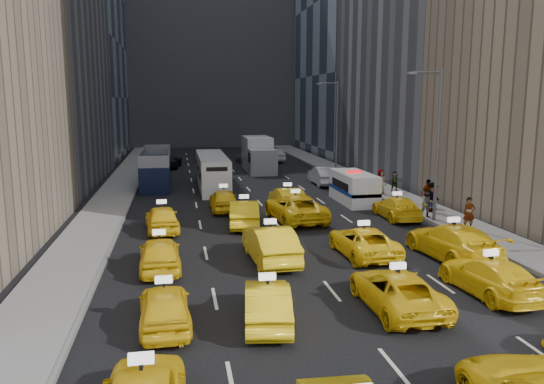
{
  "coord_description": "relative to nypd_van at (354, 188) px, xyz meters",
  "views": [
    {
      "loc": [
        -5.7,
        -16.71,
        7.24
      ],
      "look_at": [
        -0.37,
        12.97,
        2.0
      ],
      "focal_mm": 35.0,
      "sensor_mm": 36.0,
      "label": 1
    }
  ],
  "objects": [
    {
      "name": "double_decker",
      "position": [
        -14.14,
        10.61,
        0.45
      ],
      "size": [
        3.38,
        10.59,
        3.03
      ],
      "rotation": [
        0.0,
        0.0,
        0.1
      ],
      "color": "black",
      "rests_on": "ground"
    },
    {
      "name": "taxi_13",
      "position": [
        -8.62,
        -5.81,
        -0.28
      ],
      "size": [
        2.13,
        4.82,
        1.54
      ],
      "primitive_type": "imported",
      "rotation": [
        0.0,
        0.0,
        3.03
      ],
      "color": "yellow",
      "rests_on": "ground"
    },
    {
      "name": "misc_car_4",
      "position": [
        -1.08,
        26.19,
        -0.28
      ],
      "size": [
        2.24,
        4.85,
        1.54
      ],
      "primitive_type": "imported",
      "rotation": [
        0.0,
        0.0,
        3.28
      ],
      "color": "#ACB0B4",
      "rests_on": "ground"
    },
    {
      "name": "sidewalk_west",
      "position": [
        -17.14,
        6.06,
        -0.98
      ],
      "size": [
        3.0,
        90.0,
        0.15
      ],
      "primitive_type": "cube",
      "color": "gray",
      "rests_on": "ground"
    },
    {
      "name": "pedestrian_4",
      "position": [
        2.95,
        2.34,
        0.04
      ],
      "size": [
        1.03,
        0.77,
        1.87
      ],
      "primitive_type": "imported",
      "rotation": [
        0.0,
        0.0,
        0.32
      ],
      "color": "gray",
      "rests_on": "sidewalk_east"
    },
    {
      "name": "nypd_van",
      "position": [
        0.0,
        0.0,
        0.0
      ],
      "size": [
        2.71,
        5.62,
        2.32
      ],
      "rotation": [
        0.0,
        0.0,
        0.11
      ],
      "color": "white",
      "rests_on": "ground"
    },
    {
      "name": "pedestrian_2",
      "position": [
        3.66,
        -4.67,
        0.06
      ],
      "size": [
        1.34,
        0.98,
        1.91
      ],
      "primitive_type": "imported",
      "rotation": [
        0.0,
        0.0,
        0.43
      ],
      "color": "gray",
      "rests_on": "sidewalk_east"
    },
    {
      "name": "building_backdrop",
      "position": [
        -6.64,
        53.06,
        18.95
      ],
      "size": [
        30.0,
        12.0,
        40.0
      ],
      "primitive_type": "cube",
      "color": "slate",
      "rests_on": "ground"
    },
    {
      "name": "streetlight_far",
      "position": [
        2.55,
        13.06,
        3.87
      ],
      "size": [
        2.15,
        0.22,
        9.0
      ],
      "color": "#595B60",
      "rests_on": "ground"
    },
    {
      "name": "taxi_15",
      "position": [
        0.93,
        -5.44,
        -0.37
      ],
      "size": [
        2.03,
        4.73,
        1.36
      ],
      "primitive_type": "imported",
      "rotation": [
        0.0,
        0.0,
        3.11
      ],
      "color": "yellow",
      "rests_on": "ground"
    },
    {
      "name": "ground",
      "position": [
        -6.64,
        -18.94,
        -1.05
      ],
      "size": [
        160.0,
        160.0,
        0.0
      ],
      "primitive_type": "plane",
      "color": "black",
      "rests_on": "ground"
    },
    {
      "name": "pedestrian_3",
      "position": [
        4.11,
        -3.11,
        0.04
      ],
      "size": [
        1.21,
        0.89,
        1.88
      ],
      "primitive_type": "imported",
      "rotation": [
        0.0,
        0.0,
        0.4
      ],
      "color": "gray",
      "rests_on": "sidewalk_east"
    },
    {
      "name": "pedestrian_1",
      "position": [
        2.58,
        -6.17,
        -0.0
      ],
      "size": [
        0.95,
        0.65,
        1.8
      ],
      "primitive_type": "imported",
      "rotation": [
        0.0,
        0.0,
        -0.21
      ],
      "color": "gray",
      "rests_on": "sidewalk_east"
    },
    {
      "name": "taxi_16",
      "position": [
        -9.41,
        -1.23,
        -0.32
      ],
      "size": [
        1.78,
        4.32,
        1.47
      ],
      "primitive_type": "imported",
      "rotation": [
        0.0,
        0.0,
        3.15
      ],
      "color": "yellow",
      "rests_on": "ground"
    },
    {
      "name": "curb_east",
      "position": [
        2.41,
        6.06,
        -0.96
      ],
      "size": [
        0.15,
        90.0,
        0.18
      ],
      "primitive_type": "cube",
      "color": "slate",
      "rests_on": "ground"
    },
    {
      "name": "taxi_6",
      "position": [
        -4.91,
        -19.04,
        -0.37
      ],
      "size": [
        2.27,
        4.87,
        1.35
      ],
      "primitive_type": "imported",
      "rotation": [
        0.0,
        0.0,
        3.15
      ],
      "color": "yellow",
      "rests_on": "ground"
    },
    {
      "name": "misc_car_2",
      "position": [
        -4.42,
        25.36,
        -0.38
      ],
      "size": [
        2.42,
        4.79,
        1.33
      ],
      "primitive_type": "imported",
      "rotation": [
        0.0,
        0.0,
        3.27
      ],
      "color": "slate",
      "rests_on": "ground"
    },
    {
      "name": "curb_west",
      "position": [
        -15.69,
        6.06,
        -0.96
      ],
      "size": [
        0.15,
        90.0,
        0.18
      ],
      "primitive_type": "cube",
      "color": "slate",
      "rests_on": "ground"
    },
    {
      "name": "taxi_5",
      "position": [
        -9.58,
        -19.41,
        -0.37
      ],
      "size": [
        1.97,
        4.3,
        1.37
      ],
      "primitive_type": "imported",
      "rotation": [
        0.0,
        0.0,
        3.01
      ],
      "color": "yellow",
      "rests_on": "ground"
    },
    {
      "name": "misc_car_0",
      "position": [
        0.03,
        8.16,
        -0.26
      ],
      "size": [
        1.73,
        4.83,
        1.59
      ],
      "primitive_type": "imported",
      "rotation": [
        0.0,
        0.0,
        3.13
      ],
      "color": "#B0B3B8",
      "rests_on": "ground"
    },
    {
      "name": "misc_car_3",
      "position": [
        -9.14,
        26.89,
        -0.23
      ],
      "size": [
        1.97,
        4.82,
        1.64
      ],
      "primitive_type": "imported",
      "rotation": [
        0.0,
        0.0,
        3.15
      ],
      "color": "black",
      "rests_on": "ground"
    },
    {
      "name": "taxi_8",
      "position": [
        -13.2,
        -13.18,
        -0.32
      ],
      "size": [
        1.9,
        4.36,
        1.46
      ],
      "primitive_type": "imported",
      "rotation": [
        0.0,
        0.0,
        3.18
      ],
      "color": "yellow",
      "rests_on": "ground"
    },
    {
      "name": "pedestrian_0",
      "position": [
        3.5,
        -9.33,
        0.0
      ],
      "size": [
        0.73,
        0.56,
        1.81
      ],
      "primitive_type": "imported",
      "rotation": [
        0.0,
        0.0,
        -0.21
      ],
      "color": "gray",
      "rests_on": "sidewalk_east"
    },
    {
      "name": "taxi_4",
      "position": [
        -12.89,
        -19.13,
        -0.37
      ],
      "size": [
        1.8,
        4.09,
        1.37
      ],
      "primitive_type": "imported",
      "rotation": [
        0.0,
        0.0,
        3.19
      ],
      "color": "yellow",
      "rests_on": "ground"
    },
    {
      "name": "sidewalk_east",
      "position": [
        3.86,
        6.06,
        -0.98
      ],
      "size": [
        3.0,
        90.0,
        0.15
      ],
      "primitive_type": "cube",
      "color": "gray",
      "rests_on": "ground"
    },
    {
      "name": "taxi_12",
      "position": [
        -13.28,
        -6.21,
        -0.32
      ],
      "size": [
        2.14,
        4.46,
        1.47
      ],
      "primitive_type": "imported",
      "rotation": [
        0.0,
        0.0,
        3.24
      ],
      "color": "yellow",
      "rests_on": "ground"
    },
    {
      "name": "streetlight_near",
      "position": [
        2.55,
        -6.94,
        3.87
      ],
      "size": [
        2.15,
        0.22,
        9.0
      ],
      "color": "#595B60",
      "rests_on": "ground"
    },
    {
      "name": "taxi_7",
      "position": [
        -0.9,
        -18.31,
        -0.35
      ],
      "size": [
        2.26,
        4.92,
        1.39
      ],
      "primitive_type": "imported",
      "rotation": [
        0.0,
        0.0,
        3.21
      ],
      "color": "yellow",
      "rests_on": "ground"
    },
    {
      "name": "pedestrian_5",
      "position": [
        4.46,
        3.22,
        -0.11
      ],
      "size": [
        1.52,
        0.72,
        1.58
      ],
      "primitive_type": "imported",
      "rotation": [
        0.0,
        0.0,
        -0.21
      ],
      "color": "gray",
      "rests_on": "sidewalk_east"
    },
    {
      "name": "taxi_10",
      "position": [
        -3.84,
        -12.64,
        -0.37
      ],
      "size": [
        2.39,
        4.94,
        1.36
      ],
      "primitive_type": "imported",
      "rotation": [
        0.0,
        0.0,
        3.17
      ],
      "color": "yellow",
      "rests_on": "ground"
    },
    {
      "name": "taxi_11",
      "position": [
        0.02,
        -13.88,
        -0.23
      ],
      "size": [
        2.73,
        5.81,
        1.64
      ],
      "primitive_type": "imported",
      "rotation": [
        0.0,
        0.0,
        3.22
      ],
      "color": "yellow",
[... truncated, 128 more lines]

